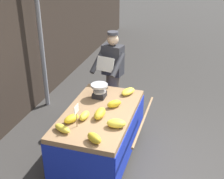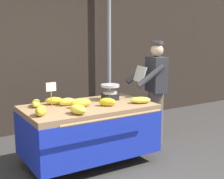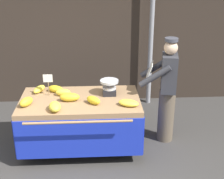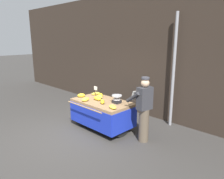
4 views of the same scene
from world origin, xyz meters
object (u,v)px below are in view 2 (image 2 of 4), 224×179
object	(u,v)px
banana_cart	(89,121)
banana_bunch_1	(41,111)
weighing_scale	(110,92)
banana_bunch_7	(54,101)
vendor_person	(155,92)
banana_bunch_3	(81,103)
price_sign	(51,89)
banana_bunch_5	(36,103)
banana_bunch_6	(107,102)
banana_bunch_2	(67,102)
street_pole	(109,41)
banana_bunch_4	(78,109)
banana_bunch_0	(141,100)

from	to	relation	value
banana_cart	banana_bunch_1	size ratio (longest dim) A/B	7.53
banana_cart	weighing_scale	distance (m)	0.58
weighing_scale	banana_bunch_7	distance (m)	0.85
vendor_person	banana_bunch_3	bearing A→B (deg)	-170.22
price_sign	vendor_person	distance (m)	1.84
price_sign	banana_bunch_5	xyz separation A→B (m)	(-0.17, 0.15, -0.20)
banana_bunch_3	vendor_person	xyz separation A→B (m)	(1.50, 0.26, -0.04)
banana_bunch_6	vendor_person	world-z (taller)	vendor_person
weighing_scale	banana_bunch_2	bearing A→B (deg)	-179.11
street_pole	banana_cart	distance (m)	2.37
price_sign	banana_bunch_4	distance (m)	0.58
price_sign	banana_bunch_2	world-z (taller)	price_sign
street_pole	banana_bunch_5	distance (m)	2.51
weighing_scale	street_pole	bearing A→B (deg)	59.62
weighing_scale	banana_bunch_0	size ratio (longest dim) A/B	0.95
banana_bunch_5	price_sign	bearing A→B (deg)	-41.09
banana_bunch_0	weighing_scale	bearing A→B (deg)	120.80
banana_bunch_6	banana_bunch_7	world-z (taller)	banana_bunch_6
banana_bunch_4	banana_bunch_1	bearing A→B (deg)	157.56
weighing_scale	price_sign	size ratio (longest dim) A/B	0.82
street_pole	banana_bunch_5	bearing A→B (deg)	-145.79
banana_bunch_2	banana_bunch_7	distance (m)	0.20
banana_bunch_6	street_pole	bearing A→B (deg)	58.39
banana_bunch_0	banana_bunch_6	distance (m)	0.51
banana_bunch_1	banana_bunch_7	size ratio (longest dim) A/B	0.96
street_pole	banana_bunch_6	size ratio (longest dim) A/B	14.03
banana_bunch_2	banana_bunch_7	size ratio (longest dim) A/B	0.91
weighing_scale	banana_bunch_3	world-z (taller)	weighing_scale
street_pole	weighing_scale	bearing A→B (deg)	-120.38
street_pole	banana_bunch_7	distance (m)	2.33
street_pole	banana_bunch_7	bearing A→B (deg)	-141.54
banana_bunch_3	banana_bunch_5	bearing A→B (deg)	143.33
street_pole	banana_bunch_2	size ratio (longest dim) A/B	14.79
banana_bunch_0	vendor_person	distance (m)	0.81
banana_bunch_4	banana_bunch_7	xyz separation A→B (m)	(-0.06, 0.65, -0.01)
weighing_scale	banana_bunch_7	world-z (taller)	weighing_scale
banana_bunch_5	vendor_person	world-z (taller)	vendor_person
price_sign	banana_bunch_7	xyz separation A→B (m)	(0.09, 0.13, -0.19)
street_pole	banana_bunch_3	distance (m)	2.39
banana_bunch_3	banana_bunch_4	size ratio (longest dim) A/B	1.10
banana_bunch_7	banana_bunch_6	bearing A→B (deg)	-38.39
banana_bunch_3	street_pole	bearing A→B (deg)	49.28
banana_bunch_4	banana_bunch_3	bearing A→B (deg)	58.75
banana_bunch_7	banana_bunch_1	bearing A→B (deg)	-127.08
weighing_scale	banana_bunch_2	xyz separation A→B (m)	(-0.71, -0.01, -0.06)
banana_bunch_0	banana_bunch_4	xyz separation A→B (m)	(-1.03, -0.09, 0.01)
banana_bunch_0	banana_bunch_3	distance (m)	0.87
banana_bunch_7	vendor_person	size ratio (longest dim) A/B	0.15
street_pole	banana_bunch_6	bearing A→B (deg)	-121.61
banana_bunch_3	banana_bunch_6	world-z (taller)	banana_bunch_3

